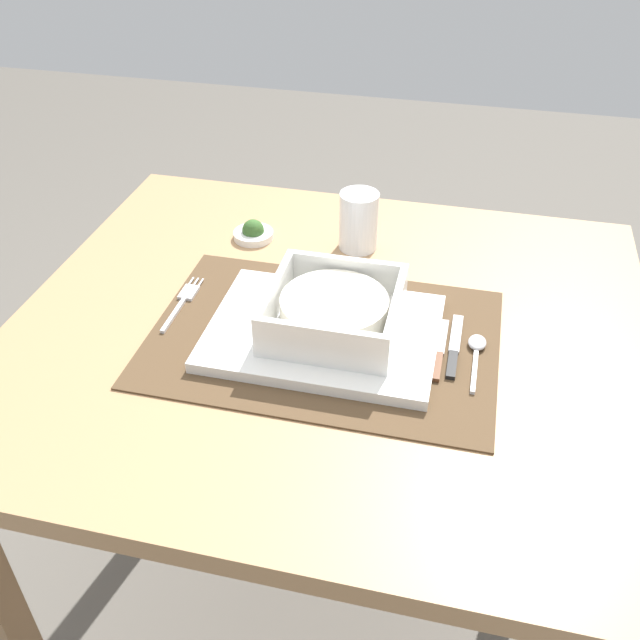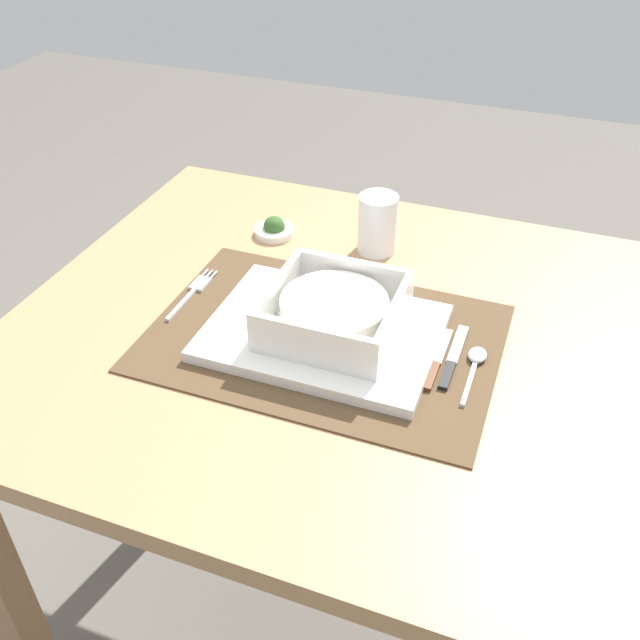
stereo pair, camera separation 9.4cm
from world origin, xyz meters
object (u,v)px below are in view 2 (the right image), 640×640
Objects in this scene: butter_knife at (452,360)px; condiment_saucer at (274,229)px; bread_knife at (436,362)px; dining_table at (331,384)px; spoon at (476,361)px; drinking_glass at (378,226)px; porridge_bowl at (334,313)px; fork at (195,290)px.

condiment_saucer is (-0.35, 0.23, 0.00)m from butter_knife.
bread_knife is at bearing -146.78° from butter_knife.
spoon is at bearing -4.77° from dining_table.
butter_knife is 0.30m from drinking_glass.
bread_knife is 1.36× the size of drinking_glass.
butter_knife is 1.04× the size of bread_knife.
bread_knife is (0.16, -0.03, 0.12)m from dining_table.
drinking_glass is (0.00, 0.21, 0.15)m from dining_table.
spoon reaches higher than bread_knife.
drinking_glass reaches higher than porridge_bowl.
porridge_bowl is 0.24m from drinking_glass.
spoon is at bearing -5.89° from fork.
bread_knife is 1.96× the size of condiment_saucer.
porridge_bowl is at bearing -87.12° from drinking_glass.
condiment_saucer reaches higher than fork.
dining_table is 7.76× the size of spoon.
spoon is 0.85× the size of butter_knife.
drinking_glass reaches higher than bread_knife.
dining_table is at bearing -49.31° from condiment_saucer.
drinking_glass is (-0.20, 0.23, 0.04)m from spoon.
dining_table is 13.38× the size of condiment_saucer.
dining_table is 0.24m from fork.
dining_table is 0.26m from drinking_glass.
dining_table is 6.50× the size of fork.
fork is 0.20m from condiment_saucer.
spoon is 0.03m from butter_knife.
fork reaches higher than dining_table.
condiment_saucer is (-0.38, 0.22, 0.00)m from spoon.
condiment_saucer is at bearing 139.91° from bread_knife.
condiment_saucer is at bearing 130.69° from dining_table.
bread_knife is 0.41m from condiment_saucer.
spoon is 1.72× the size of condiment_saucer.
porridge_bowl reaches higher than dining_table.
fork is at bearing 172.40° from porridge_bowl.
porridge_bowl is at bearing -64.64° from dining_table.
dining_table is 9.26× the size of drinking_glass.
bread_knife is at bearing -160.81° from spoon.
condiment_saucer is (0.04, 0.20, 0.00)m from fork.
bread_knife is 0.30m from drinking_glass.
spoon is (0.19, 0.01, -0.04)m from porridge_bowl.
porridge_bowl is 1.80× the size of drinking_glass.
drinking_glass is at bearing 117.47° from bread_knife.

